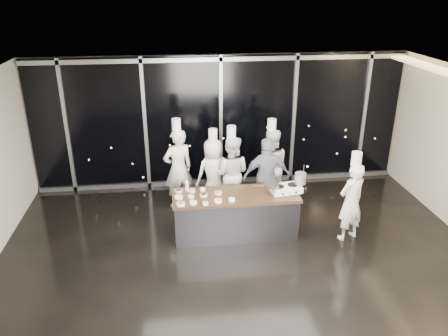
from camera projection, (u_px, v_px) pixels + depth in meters
The scene contains 15 objects.
ground at pixel (242, 260), 8.04m from camera, with size 9.00×9.00×0.00m, color black.
room_shell at pixel (255, 145), 7.18m from camera, with size 9.02×7.02×3.21m.
window_wall at pixel (221, 122), 10.55m from camera, with size 8.90×0.11×3.20m.
demo_counter at pixel (235, 214), 8.68m from camera, with size 2.46×0.86×0.90m.
stove at pixel (286, 189), 8.59m from camera, with size 0.64×0.45×0.14m.
frying_pan at pixel (271, 185), 8.49m from camera, with size 0.54×0.34×0.05m.
stock_pot at pixel (300, 178), 8.59m from camera, with size 0.22×0.22×0.22m, color #BDBEC0.
prep_bowls at pixel (198, 197), 8.35m from camera, with size 1.14×0.72×0.05m.
squeeze_bottle at pixel (187, 185), 8.60m from camera, with size 0.07×0.07×0.25m.
chef_far_left at pixel (178, 168), 9.61m from camera, with size 0.79×0.66×2.07m.
chef_left at pixel (213, 173), 9.71m from camera, with size 0.90×0.74×1.82m.
chef_center at pixel (231, 173), 9.56m from camera, with size 0.99×0.87×1.94m.
guest at pixel (267, 177), 9.38m from camera, with size 1.01×0.42×1.72m.
chef_right at pixel (270, 166), 9.86m from camera, with size 0.91×0.74×1.99m.
chef_side at pixel (351, 201), 8.42m from camera, with size 0.68×0.57×1.83m.
Camera 1 is at (-1.14, -6.64, 4.70)m, focal length 35.00 mm.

